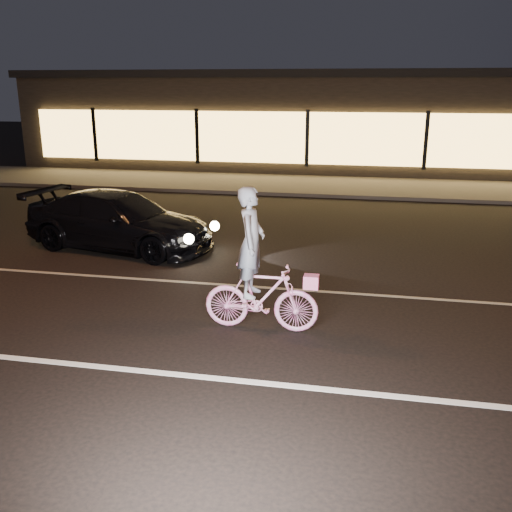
# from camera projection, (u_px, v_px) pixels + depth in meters

# --- Properties ---
(ground) EXTENTS (90.00, 90.00, 0.00)m
(ground) POSITION_uv_depth(u_px,v_px,m) (199.00, 328.00, 8.91)
(ground) COLOR black
(ground) RESTS_ON ground
(lane_stripe_near) EXTENTS (60.00, 0.12, 0.01)m
(lane_stripe_near) POSITION_uv_depth(u_px,v_px,m) (166.00, 373.00, 7.50)
(lane_stripe_near) COLOR silver
(lane_stripe_near) RESTS_ON ground
(lane_stripe_far) EXTENTS (60.00, 0.10, 0.01)m
(lane_stripe_far) POSITION_uv_depth(u_px,v_px,m) (230.00, 285.00, 10.78)
(lane_stripe_far) COLOR gray
(lane_stripe_far) RESTS_ON ground
(sidewalk) EXTENTS (30.00, 4.00, 0.12)m
(sidewalk) POSITION_uv_depth(u_px,v_px,m) (301.00, 185.00, 21.09)
(sidewalk) COLOR #383533
(sidewalk) RESTS_ON ground
(storefront) EXTENTS (25.40, 8.42, 4.20)m
(storefront) POSITION_uv_depth(u_px,v_px,m) (318.00, 118.00, 26.08)
(storefront) COLOR black
(storefront) RESTS_ON ground
(cyclist) EXTENTS (1.77, 0.61, 2.23)m
(cyclist) POSITION_uv_depth(u_px,v_px,m) (258.00, 281.00, 8.64)
(cyclist) COLOR #EC2D9A
(cyclist) RESTS_ON ground
(sedan) EXTENTS (4.75, 2.66, 1.30)m
(sedan) POSITION_uv_depth(u_px,v_px,m) (119.00, 221.00, 13.02)
(sedan) COLOR black
(sedan) RESTS_ON ground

